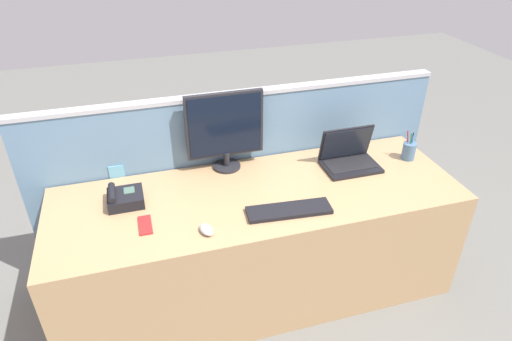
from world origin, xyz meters
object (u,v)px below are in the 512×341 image
(desktop_monitor, at_px, (225,128))
(computer_mouse_right_hand, at_px, (207,230))
(desk_phone, at_px, (125,198))
(pen_cup, at_px, (409,151))
(cell_phone_red_case, at_px, (145,225))
(laptop, at_px, (349,156))
(keyboard_main, at_px, (289,210))

(desktop_monitor, relative_size, computer_mouse_right_hand, 4.80)
(desk_phone, height_order, pen_cup, pen_cup)
(desk_phone, height_order, cell_phone_red_case, desk_phone)
(desktop_monitor, height_order, laptop, desktop_monitor)
(keyboard_main, xyz_separation_m, cell_phone_red_case, (-0.73, 0.10, -0.01))
(keyboard_main, relative_size, cell_phone_red_case, 2.92)
(laptop, bearing_deg, computer_mouse_right_hand, -157.75)
(desk_phone, relative_size, pen_cup, 1.00)
(laptop, xyz_separation_m, desk_phone, (-1.33, -0.03, -0.02))
(laptop, relative_size, cell_phone_red_case, 2.18)
(laptop, xyz_separation_m, computer_mouse_right_hand, (-0.96, -0.39, -0.04))
(desktop_monitor, xyz_separation_m, keyboard_main, (0.21, -0.54, -0.25))
(laptop, distance_m, cell_phone_red_case, 1.27)
(computer_mouse_right_hand, bearing_deg, pen_cup, 0.58)
(computer_mouse_right_hand, height_order, pen_cup, pen_cup)
(desktop_monitor, relative_size, cell_phone_red_case, 3.14)
(laptop, height_order, pen_cup, laptop)
(laptop, bearing_deg, cell_phone_red_case, -168.39)
(laptop, xyz_separation_m, pen_cup, (0.40, -0.04, -0.00))
(desk_phone, bearing_deg, computer_mouse_right_hand, -44.06)
(desktop_monitor, height_order, keyboard_main, desktop_monitor)
(desktop_monitor, height_order, desk_phone, desktop_monitor)
(desktop_monitor, relative_size, laptop, 1.44)
(computer_mouse_right_hand, bearing_deg, desktop_monitor, 53.77)
(computer_mouse_right_hand, bearing_deg, keyboard_main, -8.90)
(cell_phone_red_case, bearing_deg, pen_cup, 7.76)
(desk_phone, distance_m, keyboard_main, 0.88)
(cell_phone_red_case, bearing_deg, laptop, 11.79)
(desktop_monitor, xyz_separation_m, computer_mouse_right_hand, (-0.24, -0.58, -0.25))
(desk_phone, xyz_separation_m, computer_mouse_right_hand, (0.37, -0.36, -0.02))
(desk_phone, bearing_deg, laptop, 1.28)
(desktop_monitor, bearing_deg, keyboard_main, -68.85)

